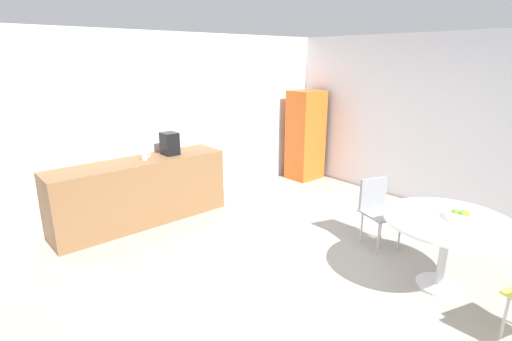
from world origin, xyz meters
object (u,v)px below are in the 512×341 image
at_px(chair_gray, 377,204).
at_px(coffee_maker, 170,144).
at_px(locker_cabinet, 305,135).
at_px(round_table, 447,230).
at_px(mug_white, 145,156).
at_px(fruit_bowl, 461,216).

height_order(chair_gray, coffee_maker, coffee_maker).
distance_m(locker_cabinet, chair_gray, 2.80).
height_order(round_table, mug_white, mug_white).
bearing_deg(coffee_maker, locker_cabinet, -2.06).
distance_m(chair_gray, coffee_maker, 2.94).
relative_size(chair_gray, fruit_bowl, 3.11).
xyz_separation_m(round_table, mug_white, (-1.48, 3.46, 0.32)).
distance_m(chair_gray, mug_white, 3.11).
bearing_deg(round_table, chair_gray, 71.06).
bearing_deg(mug_white, locker_cabinet, -1.35).
distance_m(locker_cabinet, round_table, 3.80).
bearing_deg(chair_gray, mug_white, 126.01).
bearing_deg(coffee_maker, chair_gray, -60.79).
distance_m(fruit_bowl, mug_white, 3.87).
bearing_deg(fruit_bowl, mug_white, 113.51).
relative_size(round_table, mug_white, 9.34).
distance_m(round_table, chair_gray, 1.03).
distance_m(locker_cabinet, fruit_bowl, 3.84).
distance_m(locker_cabinet, coffee_maker, 2.79).
xyz_separation_m(locker_cabinet, mug_white, (-3.19, 0.08, 0.12)).
relative_size(locker_cabinet, fruit_bowl, 6.23).
distance_m(round_table, fruit_bowl, 0.19).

